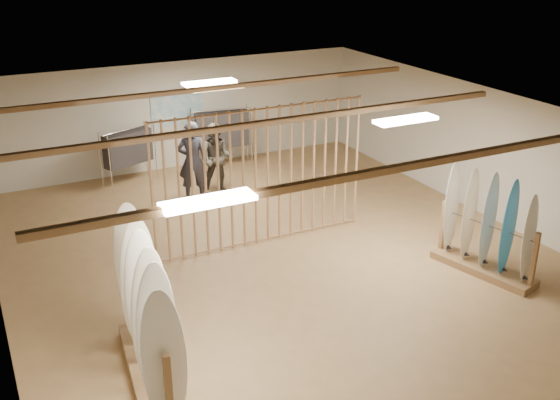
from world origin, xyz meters
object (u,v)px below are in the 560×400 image
rack_right (486,241)px  clothing_rack_a (128,148)px  clothing_rack_b (222,129)px  shopper_b (216,154)px  rack_left (150,336)px  shopper_a (192,156)px

rack_right → clothing_rack_a: rack_right is taller
rack_right → clothing_rack_b: 7.90m
clothing_rack_a → shopper_b: size_ratio=0.74×
clothing_rack_b → shopper_b: size_ratio=0.83×
rack_left → clothing_rack_b: 9.05m
rack_left → shopper_b: rack_left is taller
clothing_rack_b → clothing_rack_a: bearing=-167.9°
clothing_rack_a → rack_right: bearing=-79.8°
rack_left → shopper_a: bearing=71.7°
clothing_rack_a → shopper_a: size_ratio=0.67×
rack_right → clothing_rack_b: size_ratio=1.27×
shopper_a → shopper_b: bearing=-144.5°
clothing_rack_b → rack_left: bearing=-109.6°
shopper_a → shopper_b: 0.70m
rack_right → shopper_a: 6.79m
rack_right → shopper_a: size_ratio=0.96×
clothing_rack_b → shopper_b: (-0.79, -1.64, -0.08)m
rack_left → shopper_a: rack_left is taller
rack_left → clothing_rack_b: bearing=68.1°
rack_left → rack_right: (6.35, 0.37, -0.10)m
shopper_b → shopper_a: bearing=-130.1°
clothing_rack_b → shopper_b: 1.82m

